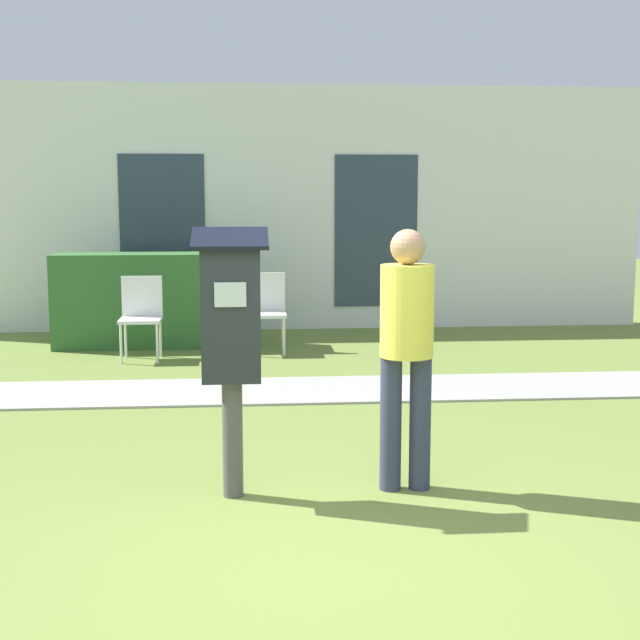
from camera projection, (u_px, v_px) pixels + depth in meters
The scene contains 8 objects.
ground_plane at pixel (321, 573), 4.23m from camera, with size 40.00×40.00×0.00m, color olive.
sidewalk at pixel (284, 390), 8.12m from camera, with size 12.00×1.10×0.02m.
building_facade at pixel (270, 209), 11.77m from camera, with size 10.00×0.26×3.20m.
parking_meter at pixel (231, 327), 5.16m from camera, with size 0.44×0.31×1.59m.
person_standing at pixel (407, 339), 5.30m from camera, with size 0.32×0.32×1.58m.
outdoor_chair_left at pixel (141, 311), 9.67m from camera, with size 0.44×0.44×0.90m.
outdoor_chair_middle at pixel (266, 306), 10.11m from camera, with size 0.44×0.44×0.90m.
hedge_row at pixel (151, 300), 10.48m from camera, with size 2.24×0.60×1.10m.
Camera 1 is at (-0.34, -4.00, 1.78)m, focal length 50.00 mm.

